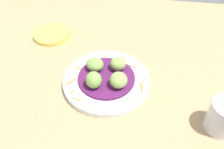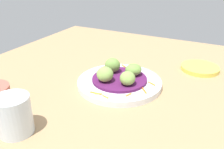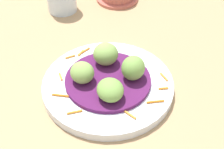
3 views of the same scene
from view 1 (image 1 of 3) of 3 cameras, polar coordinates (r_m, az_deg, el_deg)
table_surface at (r=75.28cm, az=-2.96°, el=-3.09°), size 110.00×110.00×2.00cm
main_plate at (r=74.56cm, az=-1.29°, el=-1.44°), size 26.25×26.25×1.83cm
cabbage_bed at (r=73.59cm, az=-1.30°, el=-0.74°), size 17.08×17.08×0.81cm
carrot_garnish at (r=74.42cm, az=-0.94°, el=-0.30°), size 22.91×20.88×0.40cm
guac_scoop_left at (r=74.66cm, az=-3.98°, el=2.37°), size 7.04×6.80×3.62cm
guac_scoop_center at (r=69.33cm, az=-4.26°, el=-1.24°), size 6.25×6.45×4.78cm
guac_scoop_right at (r=69.25cm, az=1.51°, el=-1.29°), size 6.99×7.03×4.58cm
guac_scoop_back at (r=74.35cm, az=1.40°, el=2.52°), size 4.96×4.69×4.11cm
side_plate_small at (r=95.20cm, az=-13.81°, el=9.08°), size 13.26×13.26×1.42cm
water_glass at (r=67.87cm, az=24.44°, el=-8.87°), size 7.92×7.92×9.12cm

